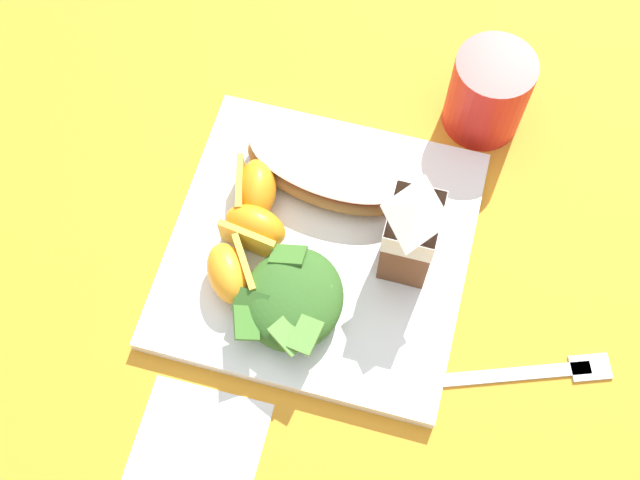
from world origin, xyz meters
name	(u,v)px	position (x,y,z in m)	size (l,w,h in m)	color
ground	(320,251)	(0.00, 0.00, 0.00)	(3.00, 3.00, 0.00)	orange
white_plate	(320,248)	(0.00, 0.00, 0.01)	(0.28, 0.28, 0.02)	white
cheesy_pizza_bread	(329,168)	(-0.07, -0.01, 0.03)	(0.10, 0.18, 0.04)	#A87038
green_salad_pile	(293,299)	(0.07, -0.01, 0.04)	(0.11, 0.10, 0.04)	#336023
milk_carton	(412,230)	(-0.01, 0.08, 0.08)	(0.06, 0.05, 0.11)	brown
orange_wedge_front	(256,188)	(-0.03, -0.07, 0.04)	(0.07, 0.05, 0.04)	orange
orange_wedge_middle	(255,228)	(0.01, -0.06, 0.04)	(0.05, 0.06, 0.04)	orange
orange_wedge_rear	(230,273)	(0.06, -0.07, 0.04)	(0.07, 0.06, 0.04)	orange
paper_napkin	(197,450)	(0.21, -0.05, 0.00)	(0.11, 0.11, 0.00)	white
metal_fork	(526,373)	(0.07, 0.21, 0.00)	(0.08, 0.18, 0.01)	silver
drinking_red_cup	(488,93)	(-0.19, 0.12, 0.05)	(0.08, 0.08, 0.09)	red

